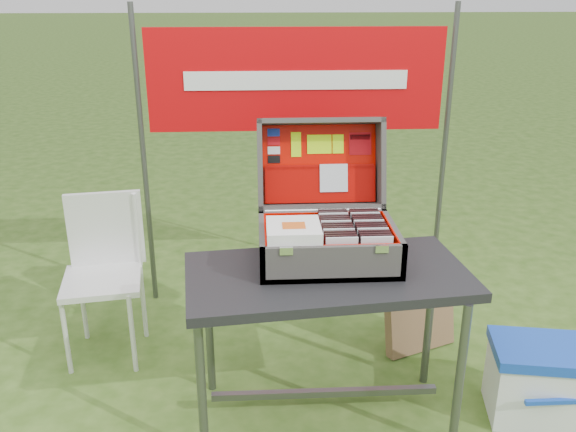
{
  "coord_description": "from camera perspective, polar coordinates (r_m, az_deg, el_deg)",
  "views": [
    {
      "loc": [
        -0.23,
        -2.22,
        1.79
      ],
      "look_at": [
        -0.1,
        0.1,
        0.9
      ],
      "focal_mm": 38.0,
      "sensor_mm": 36.0,
      "label": 1
    }
  ],
  "objects": [
    {
      "name": "cooler_lid",
      "position": [
        2.86,
        22.59,
        -11.58
      ],
      "size": [
        0.44,
        0.37,
        0.05
      ],
      "primitive_type": "cube",
      "rotation": [
        0.0,
        0.0,
        -0.18
      ],
      "color": "#1544BA",
      "rests_on": "cooler_body"
    },
    {
      "name": "chair",
      "position": [
        3.15,
        -16.99,
        -5.97
      ],
      "size": [
        0.43,
        0.46,
        0.82
      ],
      "primitive_type": null,
      "rotation": [
        0.0,
        0.0,
        0.15
      ],
      "color": "silver",
      "rests_on": "ground"
    },
    {
      "name": "cd_right_2",
      "position": [
        2.43,
        8.07,
        -3.08
      ],
      "size": [
        0.12,
        0.01,
        0.14
      ],
      "primitive_type": "cube",
      "color": "black",
      "rests_on": "suitcase_liner_floor"
    },
    {
      "name": "songbook_6",
      "position": [
        2.39,
        0.53,
        -1.11
      ],
      "size": [
        0.21,
        0.21,
        0.0
      ],
      "primitive_type": "cube",
      "color": "white",
      "rests_on": "suitcase_base_wall_front"
    },
    {
      "name": "cd_left_3",
      "position": [
        2.43,
        4.82,
        -2.96
      ],
      "size": [
        0.12,
        0.01,
        0.14
      ],
      "primitive_type": "cube",
      "color": "black",
      "rests_on": "suitcase_liner_floor"
    },
    {
      "name": "table_leg_bl",
      "position": [
        2.82,
        -7.39,
        -10.24
      ],
      "size": [
        0.04,
        0.04,
        0.67
      ],
      "primitive_type": "cylinder",
      "color": "#59595B",
      "rests_on": "ground"
    },
    {
      "name": "banner",
      "position": [
        3.36,
        0.77,
        12.61
      ],
      "size": [
        1.6,
        0.02,
        0.55
      ],
      "primitive_type": "cube",
      "color": "#B80509",
      "rests_on": "banner_post_left"
    },
    {
      "name": "banner_post_left",
      "position": [
        3.51,
        -13.32,
        4.89
      ],
      "size": [
        0.03,
        0.03,
        1.7
      ],
      "primitive_type": "cylinder",
      "color": "#59595B",
      "rests_on": "ground"
    },
    {
      "name": "songbook_graphic",
      "position": [
        2.37,
        0.54,
        -0.88
      ],
      "size": [
        0.09,
        0.07,
        0.0
      ],
      "primitive_type": "cube",
      "color": "#D85919",
      "rests_on": "songbook_8"
    },
    {
      "name": "cd_right_1",
      "position": [
        2.41,
        8.17,
        -3.29
      ],
      "size": [
        0.12,
        0.01,
        0.14
      ],
      "primitive_type": "cube",
      "color": "black",
      "rests_on": "suitcase_liner_floor"
    },
    {
      "name": "songbook_5",
      "position": [
        2.39,
        0.53,
        -1.22
      ],
      "size": [
        0.21,
        0.21,
        0.0
      ],
      "primitive_type": "cube",
      "color": "white",
      "rests_on": "suitcase_base_wall_front"
    },
    {
      "name": "lid_sticker_cc_c",
      "position": [
        2.77,
        -1.33,
        6.15
      ],
      "size": [
        0.06,
        0.01,
        0.03
      ],
      "primitive_type": "cube",
      "rotation": [
        -1.84,
        0.0,
        0.0
      ],
      "color": "white",
      "rests_on": "suitcase_lid_liner"
    },
    {
      "name": "chair_backrest",
      "position": [
        3.22,
        -16.7,
        -1.17
      ],
      "size": [
        0.37,
        0.08,
        0.39
      ],
      "primitive_type": "cube",
      "rotation": [
        0.0,
        0.0,
        0.15
      ],
      "color": "silver",
      "rests_on": "chair_seat"
    },
    {
      "name": "lid_sticker_band",
      "position": [
        2.81,
        6.76,
        6.74
      ],
      "size": [
        0.1,
        0.03,
        0.1
      ],
      "primitive_type": "cube",
      "rotation": [
        -1.84,
        0.0,
        0.0
      ],
      "color": "red",
      "rests_on": "suitcase_lid_liner"
    },
    {
      "name": "cd_right_5",
      "position": [
        2.49,
        7.79,
        -2.46
      ],
      "size": [
        0.12,
        0.01,
        0.14
      ],
      "primitive_type": "cube",
      "color": "black",
      "rests_on": "suitcase_liner_floor"
    },
    {
      "name": "cd_right_9",
      "position": [
        2.57,
        7.43,
        -1.68
      ],
      "size": [
        0.12,
        0.01,
        0.14
      ],
      "primitive_type": "cube",
      "color": "black",
      "rests_on": "suitcase_liner_floor"
    },
    {
      "name": "lid_sticker_cc_a",
      "position": [
        2.77,
        -1.36,
        7.81
      ],
      "size": [
        0.06,
        0.01,
        0.03
      ],
      "primitive_type": "cube",
      "rotation": [
        -1.84,
        0.0,
        0.0
      ],
      "color": "#1933B2",
      "rests_on": "suitcase_lid_liner"
    },
    {
      "name": "suitcase",
      "position": [
        2.5,
        3.68,
        1.74
      ],
      "size": [
        0.56,
        0.56,
        0.52
      ],
      "primitive_type": null,
      "color": "#504D4A",
      "rests_on": "table"
    },
    {
      "name": "cd_left_0",
      "position": [
        2.37,
        5.03,
        -3.61
      ],
      "size": [
        0.12,
        0.01,
        0.14
      ],
      "primitive_type": "cube",
      "color": "silver",
      "rests_on": "suitcase_liner_floor"
    },
    {
      "name": "chair_seat",
      "position": [
        3.15,
        -17.01,
        -5.82
      ],
      "size": [
        0.42,
        0.42,
        0.03
      ],
      "primitive_type": "cube",
      "rotation": [
        0.0,
        0.0,
        0.15
      ],
      "color": "silver",
      "rests_on": "ground"
    },
    {
      "name": "cd_left_14",
      "position": [
        2.65,
        4.12,
        -0.83
      ],
      "size": [
        0.12,
        0.01,
        0.14
      ],
      "primitive_type": "cube",
      "color": "black",
      "rests_on": "suitcase_liner_floor"
    },
    {
      "name": "suitcase_base_wall_right",
      "position": [
        2.56,
        9.78,
        -2.51
      ],
      "size": [
        0.02,
        0.4,
        0.15
      ],
      "primitive_type": "cube",
      "color": "#504D4A",
      "rests_on": "table_top"
    },
    {
      "name": "lid_card_neon_small",
      "position": [
        2.79,
        4.71,
        6.73
      ],
      "size": [
        0.05,
        0.03,
        0.08
      ],
      "primitive_type": "cube",
      "rotation": [
        -1.84,
        0.0,
        0.0
      ],
      "color": "#BBFB0B",
      "rests_on": "suitcase_lid_liner"
    },
    {
      "name": "cd_right_3",
      "position": [
        2.45,
        7.97,
        -2.87
      ],
      "size": [
        0.12,
        0.01,
        0.14
      ],
      "primitive_type": "cube",
      "color": "black",
      "rests_on": "suitcase_liner_floor"
    },
    {
      "name": "suitcase_base_wall_left",
      "position": [
        2.5,
        -2.46,
        -2.81
      ],
      "size": [
        0.02,
        0.4,
        0.15
      ],
      "primitive_type": "cube",
      "color": "#504D4A",
      "rests_on": "table_top"
    },
    {
      "name": "cd_right_14",
      "position": [
        2.67,
        7.01,
        -0.77
      ],
      "size": [
        0.12,
        0.01,
        0.14
      ],
      "primitive_type": "cube",
      "color": "black",
      "rests_on": "suitcase_liner_floor"
    },
    {
      "name": "cd_left_11",
      "position": [
        2.59,
        4.3,
        -1.37
      ],
      "size": [
        0.12,
        0.01,
        0.14
      ],
      "primitive_type": "cube",
      "color": "black",
      "rests_on": "suitcase_liner_floor"
    },
    {
      "name": "table_top",
      "position": [
        2.46,
        3.71,
        -5.63
      ],
      "size": [
        1.18,
        0.68,
        0.04
      ],
      "primitive_type": "cube",
      "rotation": [
        0.0,
        0.0,
        0.11
      ],
      "color": "#2A2A2D",
      "rests_on": "ground"
    },
    {
      "name": "cd_left_12",
      "position": [
        2.61,
        4.24,
        -1.19
      ],
      "size": [
        0.12,
        0.01,
        0.14
      ],
      "primitive_type": "cube",
      "color": "silver",
      "rests_on": "suitcase_liner_floor"
    },
    {
      "name": "songbook_2",
      "position": [
        2.4,
        0.52,
        -1.55
      ],
      "size": [
        0.21,
        0.21,
        0.0
      ],
      "primitive_type": "cube",
      "color": "white",
      "rests_on": "suitcase_base_wall_front"
    },
    {
      "name": "suitcase_lid_rim_near",
      "position": [
        2.74,
        3.1,
        0.9
      ],
      "size": [
        0.56,
        0.15,
        0.06
      ],
      "primitive_type": "cube",
      "rotation": [
        -1.84,
        0.0,
        0.0
      ],
      "color": "#504D4A",
      "rests_on": "suitcase_lid_back"
    },
    {
      "name": "cd_left_2",
      "position": [
        2.41,
        4.89,
        -3.17
      ],
      "size": [
        0.12,
        0.01,
        0.14
      ],
      "primitive_type": "cube",
      "color": "black",
      "rests_on": "suitcase_liner_floor"
    },
    {
      "name": "suitcase_lid_liner",
      "position": [
        2.79,
        2.95,
        4.88
      ],
      "size": [
        0.52,
        0.1,
        0.34
      ],
      "primitive_type": "cube",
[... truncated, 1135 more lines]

